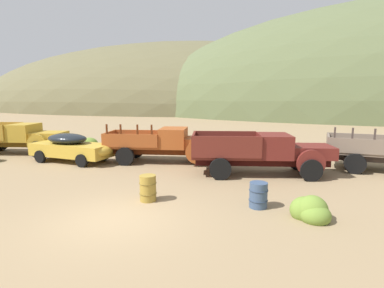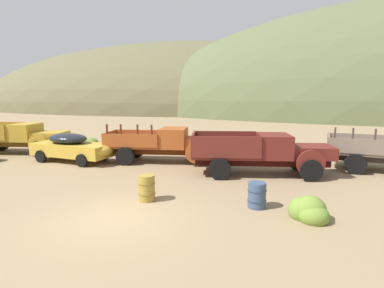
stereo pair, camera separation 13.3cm
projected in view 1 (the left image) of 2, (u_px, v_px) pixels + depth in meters
name	position (u px, v px, depth m)	size (l,w,h in m)	color
ground_plane	(114.00, 219.00, 9.09)	(300.00, 300.00, 0.00)	#937A56
hill_center	(181.00, 109.00, 83.88)	(115.19, 66.00, 34.15)	brown
truck_mustard	(22.00, 138.00, 19.13)	(6.33, 2.95, 1.91)	#593D12
car_faded_yellow	(74.00, 147.00, 16.79)	(5.06, 2.53, 1.57)	gold
truck_oxide_orange	(171.00, 144.00, 16.70)	(6.37, 2.73, 2.16)	#51220D
truck_oxblood	(270.00, 153.00, 14.06)	(6.55, 2.95, 1.91)	black
oil_drum_foreground	(148.00, 188.00, 10.62)	(0.61, 0.61, 0.92)	olive
oil_drum_spare	(258.00, 195.00, 9.99)	(0.63, 0.63, 0.85)	#384C6B
bush_lone_scrub	(131.00, 143.00, 22.01)	(0.93, 0.83, 0.83)	#5B8E42
bush_near_barrel	(90.00, 144.00, 21.26)	(1.38, 1.40, 0.98)	olive
bush_front_right	(311.00, 212.00, 9.07)	(1.14, 1.06, 0.93)	olive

